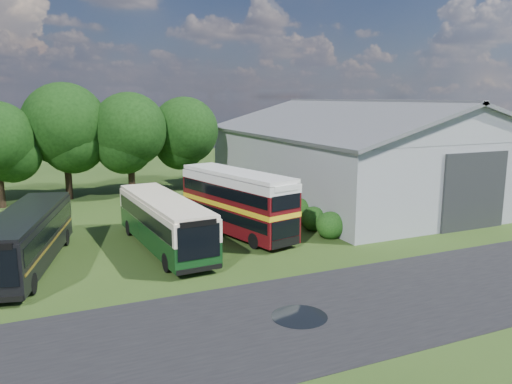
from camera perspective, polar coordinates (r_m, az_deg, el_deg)
name	(u,v)px	position (r m, az deg, el deg)	size (l,w,h in m)	color
ground	(296,285)	(23.13, 4.62, -10.55)	(120.00, 120.00, 0.00)	#243B12
asphalt_road	(392,298)	(22.41, 15.30, -11.63)	(60.00, 8.00, 0.02)	black
puddle	(299,317)	(20.04, 4.97, -14.04)	(2.20, 2.20, 0.01)	black
storage_shed	(362,148)	(43.34, 12.05, 4.96)	(18.80, 24.80, 8.15)	gray
tree_mid	(65,125)	(43.78, -21.03, 7.19)	(6.80, 6.80, 9.60)	black
tree_right_a	(129,130)	(43.38, -14.27, 6.89)	(6.26, 6.26, 8.83)	black
tree_right_b	(185,131)	(45.29, -8.15, 6.95)	(5.98, 5.98, 8.45)	black
shrub_front	(330,238)	(30.75, 8.45, -5.18)	(1.70, 1.70, 1.70)	#194714
shrub_mid	(313,230)	(32.38, 6.55, -4.31)	(1.60, 1.60, 1.60)	#194714
shrub_back	(298,223)	(34.06, 4.84, -3.52)	(1.80, 1.80, 1.80)	#194714
bus_green_single	(164,222)	(28.32, -10.45, -3.39)	(3.16, 10.69, 2.91)	black
bus_maroon_double	(237,203)	(30.78, -2.19, -1.26)	(4.48, 9.48, 3.95)	black
bus_dark_single	(27,238)	(27.30, -24.72, -4.81)	(4.89, 10.68, 2.87)	black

